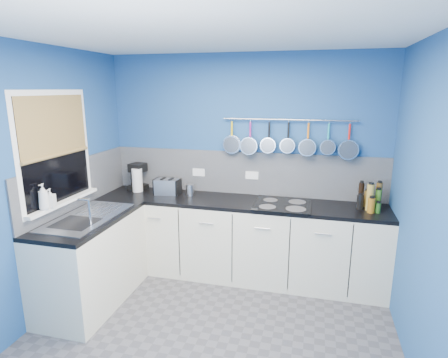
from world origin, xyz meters
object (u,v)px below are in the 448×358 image
at_px(soap_bottle_b, 50,198).
at_px(toaster, 167,187).
at_px(canister, 190,190).
at_px(hob, 283,205).
at_px(coffee_maker, 137,177).
at_px(soap_bottle_a, 43,197).
at_px(paper_towel, 137,180).

relative_size(soap_bottle_b, toaster, 0.61).
distance_m(canister, hob, 1.09).
bearing_deg(hob, coffee_maker, 173.78).
bearing_deg(canister, soap_bottle_a, -127.12).
bearing_deg(soap_bottle_b, hob, 27.20).
xyz_separation_m(toaster, canister, (0.27, 0.01, -0.02)).
bearing_deg(toaster, canister, -5.32).
bearing_deg(coffee_maker, hob, 3.31).
height_order(paper_towel, toaster, paper_towel).
bearing_deg(soap_bottle_b, paper_towel, 76.92).
distance_m(soap_bottle_b, canister, 1.50).
relative_size(paper_towel, hob, 0.46).
xyz_separation_m(soap_bottle_a, paper_towel, (0.27, 1.25, -0.13)).
distance_m(soap_bottle_a, hob, 2.33).
distance_m(soap_bottle_a, canister, 1.57).
xyz_separation_m(soap_bottle_a, canister, (0.94, 1.24, -0.20)).
bearing_deg(soap_bottle_b, soap_bottle_a, -90.00).
bearing_deg(coffee_maker, canister, 3.30).
distance_m(soap_bottle_b, coffee_maker, 1.26).
xyz_separation_m(soap_bottle_b, toaster, (0.67, 1.14, -0.15)).
xyz_separation_m(paper_towel, canister, (0.67, -0.01, -0.07)).
bearing_deg(coffee_maker, soap_bottle_b, -91.32).
bearing_deg(soap_bottle_b, canister, 50.98).
xyz_separation_m(coffee_maker, hob, (1.79, -0.19, -0.16)).
distance_m(paper_towel, toaster, 0.40).
bearing_deg(hob, canister, 173.79).
xyz_separation_m(soap_bottle_a, hob, (2.02, 1.12, -0.26)).
relative_size(soap_bottle_a, coffee_maker, 0.74).
bearing_deg(soap_bottle_a, toaster, 61.49).
height_order(canister, hob, canister).
bearing_deg(coffee_maker, toaster, -2.47).
relative_size(toaster, hob, 0.47).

